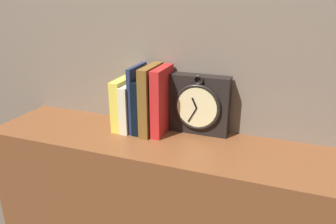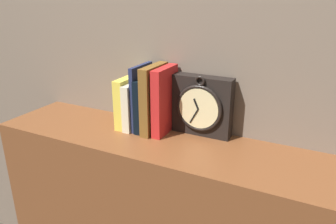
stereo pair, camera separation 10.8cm
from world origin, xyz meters
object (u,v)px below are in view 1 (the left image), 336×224
at_px(book_slot1_cream, 132,106).
at_px(book_slot5_red, 162,101).
at_px(book_slot0_yellow, 124,103).
at_px(book_slot2_navy, 138,98).
at_px(book_slot4_brown, 151,100).
at_px(clock, 199,105).
at_px(book_slot3_black, 143,104).

distance_m(book_slot1_cream, book_slot5_red, 0.12).
xyz_separation_m(book_slot0_yellow, book_slot5_red, (0.15, 0.00, 0.03)).
height_order(book_slot2_navy, book_slot4_brown, book_slot4_brown).
xyz_separation_m(clock, book_slot1_cream, (-0.24, -0.04, -0.02)).
height_order(book_slot0_yellow, book_slot3_black, book_slot3_black).
height_order(book_slot0_yellow, book_slot1_cream, book_slot0_yellow).
height_order(book_slot0_yellow, book_slot2_navy, book_slot2_navy).
distance_m(book_slot1_cream, book_slot3_black, 0.05).
xyz_separation_m(book_slot1_cream, book_slot5_red, (0.12, 0.00, 0.03)).
xyz_separation_m(clock, book_slot4_brown, (-0.16, -0.05, 0.02)).
distance_m(book_slot0_yellow, book_slot5_red, 0.16).
relative_size(clock, book_slot1_cream, 1.28).
xyz_separation_m(book_slot2_navy, book_slot5_red, (0.10, -0.00, 0.00)).
height_order(book_slot1_cream, book_slot2_navy, book_slot2_navy).
distance_m(clock, book_slot3_black, 0.20).
bearing_deg(book_slot5_red, book_slot3_black, -179.89).
relative_size(book_slot2_navy, book_slot5_red, 0.99).
distance_m(book_slot0_yellow, book_slot1_cream, 0.03).
distance_m(book_slot3_black, book_slot4_brown, 0.04).
relative_size(book_slot1_cream, book_slot2_navy, 0.72).
bearing_deg(book_slot1_cream, book_slot3_black, 2.93).
bearing_deg(book_slot3_black, clock, 11.77).
bearing_deg(book_slot5_red, book_slot1_cream, -178.84).
relative_size(clock, book_slot4_brown, 0.91).
relative_size(book_slot0_yellow, book_slot1_cream, 1.08).
relative_size(clock, book_slot2_navy, 0.93).
relative_size(book_slot1_cream, book_slot3_black, 0.89).
relative_size(clock, book_slot5_red, 0.92).
xyz_separation_m(book_slot0_yellow, book_slot2_navy, (0.06, 0.00, 0.03)).
distance_m(book_slot1_cream, book_slot4_brown, 0.09).
height_order(book_slot1_cream, book_slot3_black, book_slot3_black).
bearing_deg(book_slot0_yellow, book_slot4_brown, -2.44).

